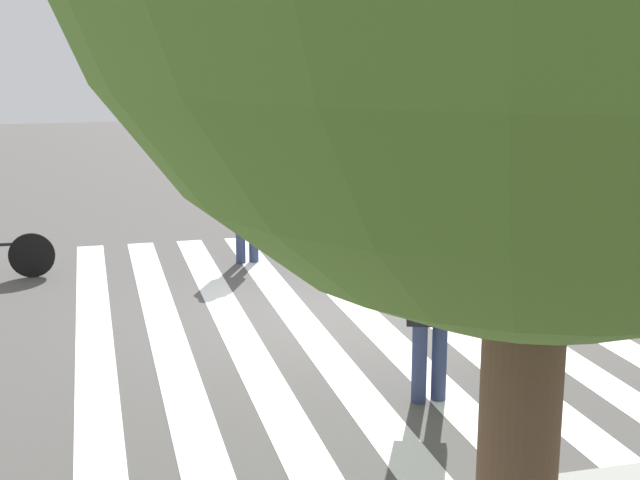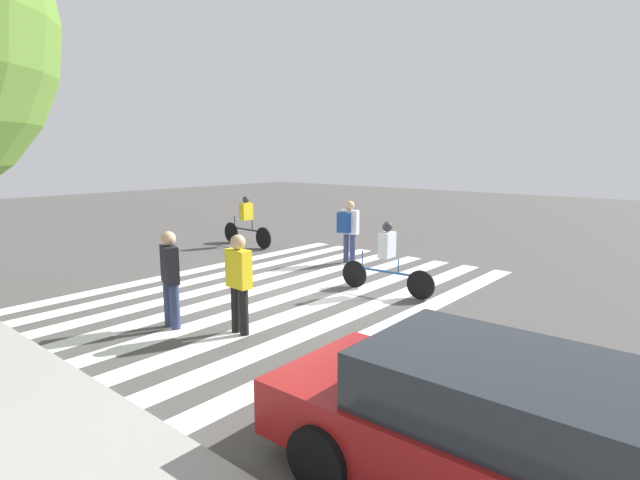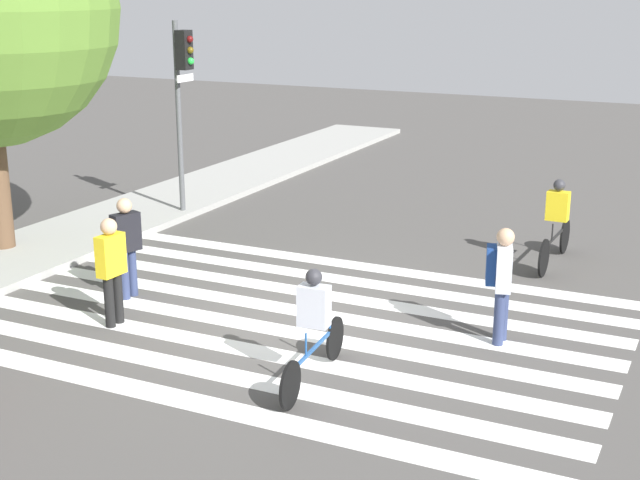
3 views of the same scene
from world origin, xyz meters
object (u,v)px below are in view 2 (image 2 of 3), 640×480
Objects in this scene: car_parked_far_curb at (507,433)px; cyclist_far_lane at (246,220)px; pedestrian_adult_tall_backpack at (239,278)px; pedestrian_adult_blue_shirt at (170,274)px; cyclist_near_curb at (387,255)px; pedestrian_adult_yellow_jacket at (348,227)px.

cyclist_far_lane is at bearing -32.70° from car_parked_far_curb.
pedestrian_adult_tall_backpack is 1.27m from pedestrian_adult_blue_shirt.
pedestrian_adult_tall_backpack is 0.99× the size of pedestrian_adult_blue_shirt.
pedestrian_adult_tall_backpack is at bearing -15.78° from car_parked_far_curb.
pedestrian_adult_blue_shirt is 0.73× the size of cyclist_far_lane.
cyclist_far_lane is (6.63, -1.81, 0.01)m from cyclist_near_curb.
pedestrian_adult_yellow_jacket is at bearing 112.55° from pedestrian_adult_tall_backpack.
pedestrian_adult_tall_backpack is at bearing -86.92° from pedestrian_adult_yellow_jacket.
pedestrian_adult_yellow_jacket is (1.91, -5.54, 0.06)m from pedestrian_adult_tall_backpack.
pedestrian_adult_blue_shirt reaches higher than car_parked_far_curb.
pedestrian_adult_blue_shirt is 0.77× the size of cyclist_near_curb.
cyclist_near_curb is (-1.66, -4.28, -0.11)m from pedestrian_adult_blue_shirt.
cyclist_near_curb is at bearing -49.45° from car_parked_far_curb.
pedestrian_adult_tall_backpack is 0.39× the size of car_parked_far_curb.
car_parked_far_curb is at bearing -60.76° from pedestrian_adult_yellow_jacket.
cyclist_near_curb is at bearing 166.67° from cyclist_far_lane.
pedestrian_adult_yellow_jacket reaches higher than cyclist_far_lane.
pedestrian_adult_blue_shirt is at bearing 64.11° from cyclist_near_curb.
cyclist_far_lane is at bearing -20.02° from cyclist_near_curb.
cyclist_near_curb is (-0.53, -3.70, -0.10)m from pedestrian_adult_tall_backpack.
pedestrian_adult_yellow_jacket is 0.74× the size of cyclist_far_lane.
car_parked_far_curb is (-4.98, 1.31, -0.26)m from pedestrian_adult_tall_backpack.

